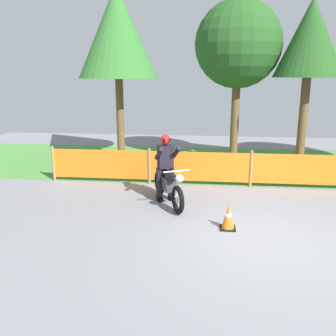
{
  "coord_description": "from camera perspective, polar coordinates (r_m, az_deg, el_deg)",
  "views": [
    {
      "loc": [
        -1.23,
        -6.66,
        3.14
      ],
      "look_at": [
        -2.17,
        1.85,
        0.9
      ],
      "focal_mm": 39.05,
      "sensor_mm": 36.0,
      "label": 1
    }
  ],
  "objects": [
    {
      "name": "grass_verge",
      "position": [
        13.24,
        11.44,
        0.66
      ],
      "size": [
        24.0,
        5.41,
        0.01
      ],
      "primitive_type": "cube",
      "color": "#4C8C3D",
      "rests_on": "ground"
    },
    {
      "name": "barrier_fence",
      "position": [
        10.5,
        12.82,
        -0.04
      ],
      "size": [
        11.63,
        0.08,
        1.05
      ],
      "color": "#997547",
      "rests_on": "ground"
    },
    {
      "name": "tree_near_right",
      "position": [
        12.76,
        21.34,
        18.2
      ],
      "size": [
        2.15,
        2.15,
        5.39
      ],
      "color": "brown",
      "rests_on": "ground"
    },
    {
      "name": "rider_lead",
      "position": [
        9.02,
        -0.38,
        0.4
      ],
      "size": [
        0.69,
        0.7,
        1.69
      ],
      "rotation": [
        0.0,
        0.0,
        -1.15
      ],
      "color": "black",
      "rests_on": "ground"
    },
    {
      "name": "motorcycle_lead",
      "position": [
        8.95,
        0.04,
        -2.61
      ],
      "size": [
        1.03,
        1.96,
        1.0
      ],
      "rotation": [
        0.0,
        0.0,
        -1.15
      ],
      "color": "black",
      "rests_on": "ground"
    },
    {
      "name": "ground",
      "position": [
        7.46,
        15.45,
        -10.86
      ],
      "size": [
        24.0,
        24.0,
        0.02
      ],
      "primitive_type": "cube",
      "color": "gray"
    },
    {
      "name": "tree_leftmost",
      "position": [
        13.78,
        -7.9,
        20.16
      ],
      "size": [
        2.84,
        2.84,
        6.1
      ],
      "color": "brown",
      "rests_on": "ground"
    },
    {
      "name": "traffic_cone",
      "position": [
        7.68,
        9.38,
        -7.56
      ],
      "size": [
        0.32,
        0.32,
        0.53
      ],
      "color": "black",
      "rests_on": "ground"
    },
    {
      "name": "tree_near_left",
      "position": [
        13.09,
        10.9,
        18.34
      ],
      "size": [
        2.91,
        2.91,
        5.52
      ],
      "color": "brown",
      "rests_on": "ground"
    }
  ]
}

